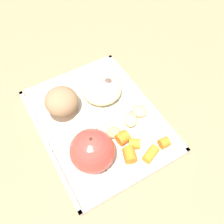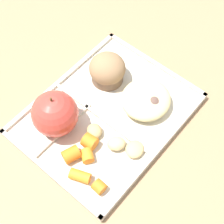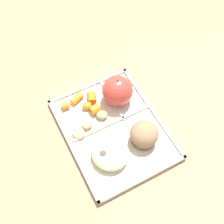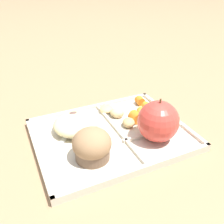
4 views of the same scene
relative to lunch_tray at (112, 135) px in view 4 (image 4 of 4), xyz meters
The scene contains 17 objects.
ground 0.01m from the lunch_tray, 19.96° to the right, with size 6.00×6.00×0.00m, color #997551.
lunch_tray is the anchor object (origin of this frame).
green_apple 0.11m from the lunch_tray, 145.43° to the left, with size 0.09×0.09×0.10m.
bran_muffin 0.09m from the lunch_tray, 39.49° to the left, with size 0.08×0.08×0.07m.
carrot_slice_center 0.14m from the lunch_tray, 158.72° to the right, with size 0.02×0.02×0.04m, color orange.
carrot_slice_diagonal 0.10m from the lunch_tray, 159.51° to the right, with size 0.02×0.02×0.02m, color orange.
carrot_slice_small 0.08m from the lunch_tray, 163.84° to the right, with size 0.03×0.03×0.02m, color orange.
carrot_slice_edge 0.12m from the lunch_tray, behind, with size 0.03×0.03×0.03m, color orange.
carrot_slice_large 0.16m from the lunch_tray, 144.02° to the right, with size 0.02×0.02×0.02m, color orange.
potato_chunk_wedge 0.10m from the lunch_tray, 106.50° to the right, with size 0.04×0.03×0.02m, color tan.
potato_chunk_small 0.05m from the lunch_tray, 166.91° to the right, with size 0.03×0.03×0.02m, color tan.
potato_chunk_golden 0.08m from the lunch_tray, 124.72° to the right, with size 0.03×0.04×0.02m, color tan.
egg_noodle_pile 0.09m from the lunch_tray, 33.70° to the right, with size 0.10×0.10×0.04m, color beige.
meatball_center 0.10m from the lunch_tray, 24.21° to the right, with size 0.03×0.03×0.03m, color brown.
meatball_front 0.09m from the lunch_tray, 29.83° to the right, with size 0.03×0.03×0.03m, color brown.
meatball_side 0.10m from the lunch_tray, 42.86° to the right, with size 0.04×0.04×0.04m, color brown.
plastic_fork 0.10m from the lunch_tray, 13.36° to the right, with size 0.11×0.12×0.00m.
Camera 4 is at (0.19, 0.42, 0.34)m, focal length 40.15 mm.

